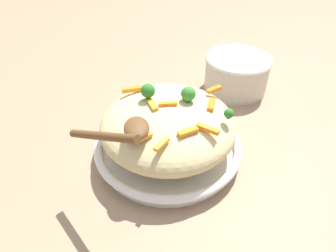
# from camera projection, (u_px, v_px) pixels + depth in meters

# --- Properties ---
(ground_plane) EXTENTS (2.40, 2.40, 0.00)m
(ground_plane) POSITION_uv_depth(u_px,v_px,m) (168.00, 154.00, 0.61)
(ground_plane) COLOR #9E7F60
(serving_bowl) EXTENTS (0.28, 0.28, 0.04)m
(serving_bowl) POSITION_uv_depth(u_px,v_px,m) (168.00, 147.00, 0.60)
(serving_bowl) COLOR white
(serving_bowl) RESTS_ON ground_plane
(pasta_mound) EXTENTS (0.25, 0.25, 0.09)m
(pasta_mound) POSITION_uv_depth(u_px,v_px,m) (168.00, 125.00, 0.57)
(pasta_mound) COLOR #DBC689
(pasta_mound) RESTS_ON serving_bowl
(carrot_piece_0) EXTENTS (0.03, 0.03, 0.01)m
(carrot_piece_0) POSITION_uv_depth(u_px,v_px,m) (162.00, 144.00, 0.47)
(carrot_piece_0) COLOR orange
(carrot_piece_0) RESTS_ON pasta_mound
(carrot_piece_1) EXTENTS (0.03, 0.04, 0.01)m
(carrot_piece_1) POSITION_uv_depth(u_px,v_px,m) (208.00, 129.00, 0.50)
(carrot_piece_1) COLOR orange
(carrot_piece_1) RESTS_ON pasta_mound
(carrot_piece_2) EXTENTS (0.03, 0.02, 0.01)m
(carrot_piece_2) POSITION_uv_depth(u_px,v_px,m) (153.00, 107.00, 0.53)
(carrot_piece_2) COLOR orange
(carrot_piece_2) RESTS_ON pasta_mound
(carrot_piece_3) EXTENTS (0.01, 0.03, 0.01)m
(carrot_piece_3) POSITION_uv_depth(u_px,v_px,m) (168.00, 102.00, 0.54)
(carrot_piece_3) COLOR orange
(carrot_piece_3) RESTS_ON pasta_mound
(carrot_piece_4) EXTENTS (0.01, 0.04, 0.01)m
(carrot_piece_4) POSITION_uv_depth(u_px,v_px,m) (134.00, 89.00, 0.59)
(carrot_piece_4) COLOR orange
(carrot_piece_4) RESTS_ON pasta_mound
(carrot_piece_5) EXTENTS (0.04, 0.02, 0.01)m
(carrot_piece_5) POSITION_uv_depth(u_px,v_px,m) (211.00, 103.00, 0.55)
(carrot_piece_5) COLOR orange
(carrot_piece_5) RESTS_ON pasta_mound
(carrot_piece_6) EXTENTS (0.02, 0.03, 0.01)m
(carrot_piece_6) POSITION_uv_depth(u_px,v_px,m) (214.00, 89.00, 0.59)
(carrot_piece_6) COLOR orange
(carrot_piece_6) RESTS_ON pasta_mound
(carrot_piece_7) EXTENTS (0.02, 0.04, 0.01)m
(carrot_piece_7) POSITION_uv_depth(u_px,v_px,m) (188.00, 132.00, 0.49)
(carrot_piece_7) COLOR orange
(carrot_piece_7) RESTS_ON pasta_mound
(carrot_piece_8) EXTENTS (0.02, 0.03, 0.01)m
(carrot_piece_8) POSITION_uv_depth(u_px,v_px,m) (145.00, 136.00, 0.48)
(carrot_piece_8) COLOR orange
(carrot_piece_8) RESTS_ON pasta_mound
(broccoli_floret_0) EXTENTS (0.03, 0.03, 0.03)m
(broccoli_floret_0) POSITION_uv_depth(u_px,v_px,m) (148.00, 91.00, 0.55)
(broccoli_floret_0) COLOR #296820
(broccoli_floret_0) RESTS_ON pasta_mound
(broccoli_floret_1) EXTENTS (0.03, 0.03, 0.03)m
(broccoli_floret_1) POSITION_uv_depth(u_px,v_px,m) (188.00, 94.00, 0.54)
(broccoli_floret_1) COLOR #377928
(broccoli_floret_1) RESTS_ON pasta_mound
(broccoli_floret_2) EXTENTS (0.02, 0.02, 0.02)m
(broccoli_floret_2) POSITION_uv_depth(u_px,v_px,m) (229.00, 114.00, 0.52)
(broccoli_floret_2) COLOR #296820
(broccoli_floret_2) RESTS_ON pasta_mound
(serving_spoon) EXTENTS (0.13, 0.12, 0.08)m
(serving_spoon) POSITION_uv_depth(u_px,v_px,m) (125.00, 131.00, 0.46)
(serving_spoon) COLOR brown
(serving_spoon) RESTS_ON pasta_mound
(companion_bowl) EXTENTS (0.16, 0.16, 0.09)m
(companion_bowl) POSITION_uv_depth(u_px,v_px,m) (237.00, 72.00, 0.77)
(companion_bowl) COLOR beige
(companion_bowl) RESTS_ON ground_plane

